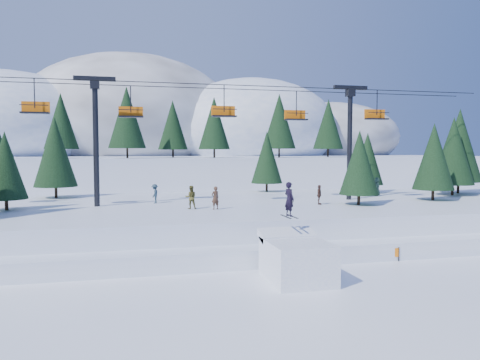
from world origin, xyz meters
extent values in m
plane|color=white|center=(0.00, 0.00, 0.00)|extent=(160.00, 160.00, 0.00)
cube|color=white|center=(0.00, 18.00, 1.25)|extent=(70.00, 22.00, 2.50)
cube|color=white|center=(0.00, 8.00, 0.55)|extent=(70.00, 6.00, 1.10)
cube|color=white|center=(0.00, 68.00, 3.00)|extent=(110.00, 60.00, 6.00)
ellipsoid|color=white|center=(-28.00, 72.00, 11.45)|extent=(36.00, 32.40, 19.80)
ellipsoid|color=#605B59|center=(-6.00, 78.00, 13.26)|extent=(44.00, 39.60, 26.40)
ellipsoid|color=white|center=(18.00, 70.00, 11.42)|extent=(34.00, 30.60, 19.72)
ellipsoid|color=#605B59|center=(38.00, 76.00, 10.12)|extent=(30.00, 27.00, 15.00)
cylinder|color=black|center=(-6.51, 40.03, 6.63)|extent=(0.26, 0.26, 1.26)
cone|color=#1C3E20|center=(-6.51, 40.03, 11.14)|extent=(4.69, 4.69, 7.75)
cylinder|color=black|center=(4.87, 41.08, 6.57)|extent=(0.26, 0.26, 1.14)
cone|color=#1C3E20|center=(4.87, 41.08, 10.64)|extent=(4.23, 4.23, 7.00)
cylinder|color=black|center=(14.08, 41.23, 6.62)|extent=(0.26, 0.26, 1.24)
cone|color=#1C3E20|center=(14.08, 41.23, 11.04)|extent=(4.59, 4.59, 7.60)
cylinder|color=black|center=(-14.65, 42.64, 6.58)|extent=(0.26, 0.26, 1.16)
cone|color=#1C3E20|center=(-14.65, 42.64, 10.72)|extent=(4.30, 4.30, 7.12)
cylinder|color=black|center=(22.92, 44.49, 6.61)|extent=(0.26, 0.26, 1.21)
cone|color=#1C3E20|center=(22.92, 44.49, 10.93)|extent=(4.50, 4.50, 7.44)
cylinder|color=black|center=(-0.29, 44.77, 6.56)|extent=(0.26, 0.26, 1.11)
cone|color=#1C3E20|center=(-0.29, 44.77, 10.53)|extent=(4.13, 4.13, 6.83)
cube|color=white|center=(2.06, 2.24, 1.07)|extent=(3.15, 3.89, 2.13)
cube|color=white|center=(2.06, 3.91, 2.18)|extent=(3.15, 1.36, 0.76)
imported|color=black|center=(2.16, 3.84, 4.22)|extent=(0.67, 0.82, 1.93)
cube|color=black|center=(1.96, 3.84, 3.24)|extent=(0.11, 1.65, 0.03)
cube|color=black|center=(2.36, 3.84, 3.24)|extent=(0.11, 1.65, 0.03)
cylinder|color=black|center=(-9.00, 18.00, 7.50)|extent=(0.44, 0.44, 10.00)
cube|color=black|center=(-9.00, 18.00, 12.60)|extent=(3.20, 0.35, 0.35)
cube|color=black|center=(-9.00, 18.00, 12.15)|extent=(0.70, 0.70, 0.70)
cylinder|color=black|center=(13.00, 18.00, 7.50)|extent=(0.44, 0.44, 10.00)
cube|color=black|center=(13.00, 18.00, 12.60)|extent=(3.20, 0.35, 0.35)
cube|color=black|center=(13.00, 18.00, 12.15)|extent=(0.70, 0.70, 0.70)
cylinder|color=black|center=(2.00, 16.80, 12.30)|extent=(46.00, 0.06, 0.06)
cylinder|color=black|center=(2.00, 19.20, 12.30)|extent=(46.00, 0.06, 0.06)
cylinder|color=black|center=(-13.24, 16.80, 11.20)|extent=(0.08, 0.08, 2.20)
cube|color=black|center=(-13.24, 16.80, 9.75)|extent=(2.00, 0.75, 0.12)
cube|color=orange|center=(-13.24, 17.18, 10.20)|extent=(2.00, 0.10, 0.85)
cylinder|color=black|center=(-13.24, 16.45, 10.30)|extent=(2.00, 0.06, 0.06)
cylinder|color=black|center=(-6.25, 19.20, 11.20)|extent=(0.08, 0.08, 2.20)
cube|color=black|center=(-6.25, 19.20, 9.75)|extent=(2.00, 0.75, 0.12)
cube|color=orange|center=(-6.25, 19.58, 10.20)|extent=(2.00, 0.10, 0.85)
cylinder|color=black|center=(-6.25, 18.85, 10.30)|extent=(2.00, 0.06, 0.06)
cylinder|color=black|center=(1.15, 16.80, 11.20)|extent=(0.08, 0.08, 2.20)
cube|color=black|center=(1.15, 16.80, 9.75)|extent=(2.00, 0.75, 0.12)
cube|color=orange|center=(1.15, 17.18, 10.20)|extent=(2.00, 0.10, 0.85)
cylinder|color=black|center=(1.15, 16.45, 10.30)|extent=(2.00, 0.06, 0.06)
cylinder|color=black|center=(8.31, 19.20, 11.20)|extent=(0.08, 0.08, 2.20)
cube|color=black|center=(8.31, 19.20, 9.75)|extent=(2.00, 0.75, 0.12)
cube|color=orange|center=(8.31, 19.58, 10.20)|extent=(2.00, 0.10, 0.85)
cylinder|color=black|center=(8.31, 18.85, 10.30)|extent=(2.00, 0.06, 0.06)
cylinder|color=black|center=(14.99, 16.80, 11.20)|extent=(0.08, 0.08, 2.20)
cube|color=black|center=(14.99, 16.80, 9.75)|extent=(2.00, 0.75, 0.12)
cube|color=orange|center=(14.99, 17.18, 10.20)|extent=(2.00, 0.10, 0.85)
cylinder|color=black|center=(14.99, 16.45, 10.30)|extent=(2.00, 0.06, 0.06)
cylinder|color=black|center=(20.05, 15.66, 2.98)|extent=(0.26, 0.26, 0.97)
cone|color=#1C3E20|center=(20.05, 15.66, 6.43)|extent=(3.59, 3.59, 5.93)
cylinder|color=black|center=(24.90, 19.23, 3.04)|extent=(0.26, 0.26, 1.09)
cone|color=#1C3E20|center=(24.90, 19.23, 6.93)|extent=(4.04, 4.04, 6.68)
cylinder|color=black|center=(27.00, 21.02, 3.12)|extent=(0.26, 0.26, 1.23)
cone|color=#1C3E20|center=(27.00, 21.02, 7.51)|extent=(4.57, 4.57, 7.57)
cylinder|color=black|center=(17.93, 23.63, 2.94)|extent=(0.26, 0.26, 0.89)
cone|color=#1C3E20|center=(17.93, 23.63, 6.11)|extent=(3.30, 3.30, 5.45)
cylinder|color=black|center=(-13.14, 25.92, 3.03)|extent=(0.26, 0.26, 1.07)
cone|color=#1C3E20|center=(-13.14, 25.92, 6.85)|extent=(3.97, 3.97, 6.56)
cylinder|color=black|center=(8.22, 27.92, 2.96)|extent=(0.26, 0.26, 0.92)
cone|color=#1C3E20|center=(8.22, 27.92, 6.23)|extent=(3.41, 3.41, 5.63)
cylinder|color=black|center=(-15.43, 17.06, 2.91)|extent=(0.26, 0.26, 0.83)
cone|color=#1C3E20|center=(-15.43, 17.06, 5.86)|extent=(3.07, 3.07, 5.07)
cylinder|color=black|center=(11.81, 13.91, 2.93)|extent=(0.26, 0.26, 0.86)
cone|color=#1C3E20|center=(11.81, 13.91, 5.98)|extent=(3.18, 3.18, 5.26)
imported|color=#4B3121|center=(-0.18, 13.77, 3.37)|extent=(0.74, 0.62, 1.74)
imported|color=#482E25|center=(8.75, 14.89, 3.31)|extent=(0.75, 1.03, 1.63)
imported|color=#283E4B|center=(-4.37, 19.10, 3.31)|extent=(0.86, 1.17, 1.63)
imported|color=#1A3027|center=(17.19, 20.33, 3.41)|extent=(0.97, 1.06, 1.83)
imported|color=brown|center=(-1.94, 14.49, 3.39)|extent=(0.67, 0.46, 1.77)
cylinder|color=black|center=(7.17, 5.78, 0.45)|extent=(0.06, 0.06, 0.90)
cylinder|color=black|center=(9.85, 4.94, 0.45)|extent=(0.06, 0.06, 0.90)
cube|color=orange|center=(8.51, 5.36, 0.55)|extent=(2.68, 0.87, 0.55)
cylinder|color=black|center=(10.28, 6.53, 0.45)|extent=(0.06, 0.06, 0.90)
cylinder|color=black|center=(13.08, 6.56, 0.45)|extent=(0.06, 0.06, 0.90)
cube|color=orange|center=(11.68, 6.54, 0.55)|extent=(2.80, 0.07, 0.55)
camera|label=1|loc=(-6.73, -20.82, 6.92)|focal=35.00mm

